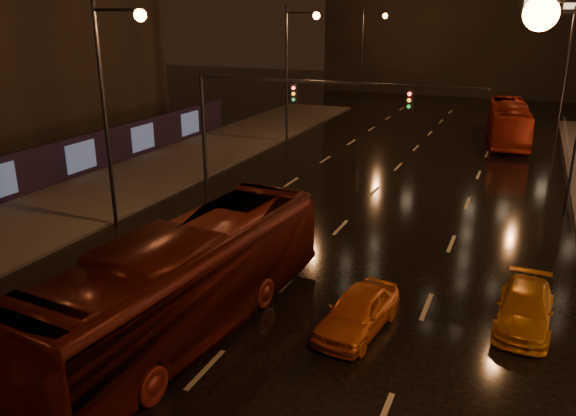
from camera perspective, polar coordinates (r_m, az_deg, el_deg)
The scene contains 7 objects.
ground at distance 29.71m, azimuth 7.75°, elevation 0.57°, with size 140.00×140.00×0.00m, color black.
sidewalk_left at distance 31.83m, azimuth -19.03°, elevation 1.07°, with size 7.00×70.00×0.15m, color #38332D.
traffic_signal at distance 30.28m, azimuth -1.25°, elevation 10.31°, with size 15.31×0.32×6.20m.
bus_red at distance 17.30m, azimuth -10.25°, elevation -7.34°, with size 2.85×12.20×3.40m, color #4C120A.
bus_curb at distance 46.80m, azimuth 21.45°, elevation 8.12°, with size 2.59×11.05×3.08m, color #9A240F.
taxi_near at distance 17.67m, azimuth 7.10°, elevation -10.39°, with size 1.56×3.87×1.32m, color #CE5D13.
taxi_far at distance 19.34m, azimuth 22.91°, elevation -9.40°, with size 1.62×3.98×1.16m, color #C37412.
Camera 1 is at (7.31, -7.26, 9.26)m, focal length 35.00 mm.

